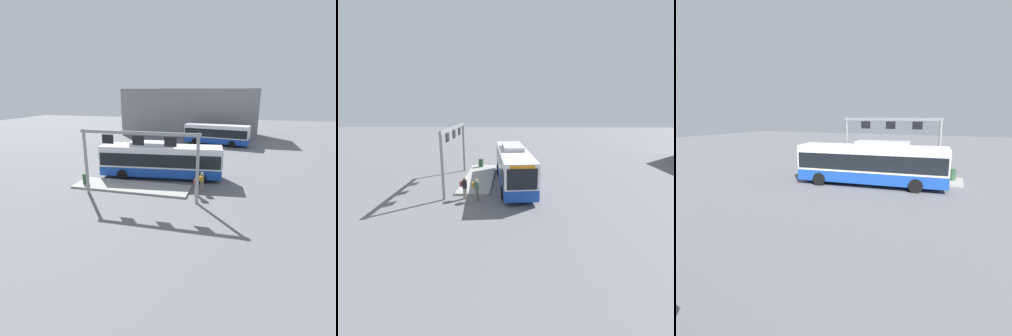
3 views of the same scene
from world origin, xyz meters
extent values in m
plane|color=slate|center=(0.00, 0.00, 0.00)|extent=(120.00, 120.00, 0.00)
cube|color=#9E9E99|center=(-1.72, -3.33, 0.08)|extent=(10.00, 2.80, 0.16)
cube|color=#1947AD|center=(0.00, 0.00, 0.77)|extent=(11.48, 3.59, 0.85)
cube|color=silver|center=(0.00, 0.00, 2.15)|extent=(11.48, 3.59, 1.90)
cube|color=black|center=(0.00, 0.00, 1.95)|extent=(11.26, 3.61, 1.20)
cube|color=black|center=(5.64, 0.55, 2.05)|extent=(0.25, 2.12, 1.50)
cube|color=#B7B7BC|center=(-0.84, -0.08, 3.28)|extent=(4.10, 2.13, 0.36)
cube|color=orange|center=(5.57, 0.55, 2.90)|extent=(0.29, 1.75, 0.28)
cylinder|color=black|center=(3.71, 1.57, 0.50)|extent=(1.02, 0.40, 1.00)
cylinder|color=black|center=(3.94, -0.82, 0.50)|extent=(1.02, 0.40, 1.00)
cylinder|color=black|center=(-3.55, 0.86, 0.50)|extent=(1.02, 0.40, 1.00)
cylinder|color=black|center=(-3.31, -1.53, 0.50)|extent=(1.02, 0.40, 1.00)
cylinder|color=gray|center=(3.95, -3.75, 0.42)|extent=(0.32, 0.32, 0.85)
cylinder|color=black|center=(3.95, -3.75, 1.15)|extent=(0.39, 0.39, 0.60)
sphere|color=brown|center=(3.95, -3.75, 1.56)|extent=(0.22, 0.22, 0.22)
cube|color=maroon|center=(3.91, -4.00, 1.18)|extent=(0.31, 0.23, 0.40)
cylinder|color=slate|center=(4.26, -2.80, 0.42)|extent=(0.34, 0.34, 0.85)
cylinder|color=#476B4C|center=(4.26, -2.80, 1.15)|extent=(0.41, 0.41, 0.60)
sphere|color=tan|center=(4.26, -2.80, 1.56)|extent=(0.22, 0.22, 0.22)
cube|color=#BF7F1E|center=(4.20, -3.05, 1.18)|extent=(0.31, 0.24, 0.40)
cylinder|color=gray|center=(-4.66, -5.30, 2.60)|extent=(0.24, 0.24, 5.20)
cylinder|color=gray|center=(4.20, -5.30, 2.60)|extent=(0.24, 0.24, 5.20)
cube|color=gray|center=(-0.23, -5.30, 5.05)|extent=(9.26, 0.20, 0.24)
cube|color=black|center=(-2.66, -5.30, 4.50)|extent=(0.90, 0.08, 0.70)
cube|color=black|center=(-0.23, -5.30, 4.50)|extent=(0.90, 0.08, 0.70)
cube|color=black|center=(2.21, -5.30, 4.50)|extent=(0.90, 0.08, 0.70)
cylinder|color=#2D5133|center=(-5.89, -3.63, 0.61)|extent=(0.52, 0.52, 0.90)
camera|label=1|loc=(6.61, -23.43, 7.90)|focal=28.42mm
camera|label=2|loc=(22.57, -0.25, 7.05)|focal=27.51mm
camera|label=3|loc=(-5.84, 19.36, 5.30)|focal=28.26mm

